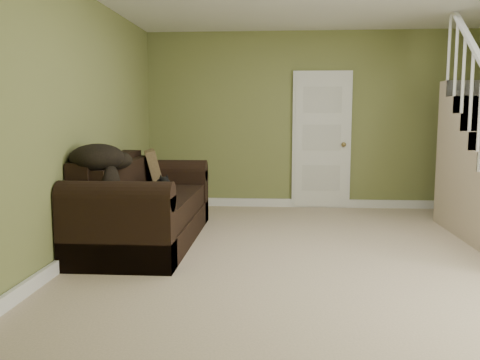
# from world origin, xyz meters

# --- Properties ---
(floor) EXTENTS (5.00, 5.50, 0.01)m
(floor) POSITION_xyz_m (0.00, 0.00, 0.00)
(floor) COLOR tan
(floor) RESTS_ON ground
(wall_back) EXTENTS (5.00, 0.04, 2.60)m
(wall_back) POSITION_xyz_m (0.00, 2.75, 1.30)
(wall_back) COLOR olive
(wall_back) RESTS_ON floor
(wall_front) EXTENTS (5.00, 0.04, 2.60)m
(wall_front) POSITION_xyz_m (0.00, -2.75, 1.30)
(wall_front) COLOR olive
(wall_front) RESTS_ON floor
(wall_left) EXTENTS (0.04, 5.50, 2.60)m
(wall_left) POSITION_xyz_m (-2.50, 0.00, 1.30)
(wall_left) COLOR olive
(wall_left) RESTS_ON floor
(baseboard_back) EXTENTS (5.00, 0.04, 0.12)m
(baseboard_back) POSITION_xyz_m (0.00, 2.72, 0.06)
(baseboard_back) COLOR white
(baseboard_back) RESTS_ON floor
(baseboard_left) EXTENTS (0.04, 5.50, 0.12)m
(baseboard_left) POSITION_xyz_m (-2.47, 0.00, 0.06)
(baseboard_left) COLOR white
(baseboard_left) RESTS_ON floor
(door) EXTENTS (0.86, 0.12, 2.02)m
(door) POSITION_xyz_m (0.10, 2.71, 1.01)
(door) COLOR white
(door) RESTS_ON floor
(sofa) EXTENTS (1.03, 2.38, 0.94)m
(sofa) POSITION_xyz_m (-2.02, 0.48, 0.36)
(sofa) COLOR black
(sofa) RESTS_ON floor
(side_table) EXTENTS (0.58, 0.58, 0.79)m
(side_table) POSITION_xyz_m (-2.27, 1.05, 0.29)
(side_table) COLOR black
(side_table) RESTS_ON floor
(cat) EXTENTS (0.29, 0.48, 0.23)m
(cat) POSITION_xyz_m (-1.83, 0.65, 0.60)
(cat) COLOR black
(cat) RESTS_ON sofa
(banana) EXTENTS (0.17, 0.20, 0.06)m
(banana) POSITION_xyz_m (-1.89, 0.29, 0.54)
(banana) COLOR yellow
(banana) RESTS_ON sofa
(throw_pillow) EXTENTS (0.36, 0.52, 0.49)m
(throw_pillow) POSITION_xyz_m (-2.07, 1.25, 0.71)
(throw_pillow) COLOR #442F1B
(throw_pillow) RESTS_ON sofa
(throw_blanket) EXTENTS (0.53, 0.68, 0.27)m
(throw_blanket) POSITION_xyz_m (-2.28, -0.16, 0.97)
(throw_blanket) COLOR black
(throw_blanket) RESTS_ON sofa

